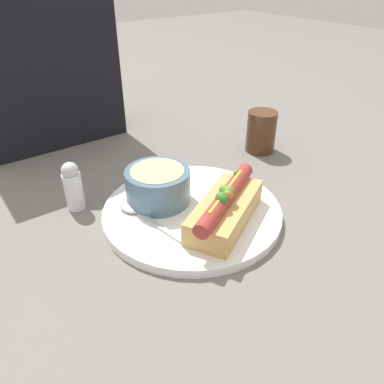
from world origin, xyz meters
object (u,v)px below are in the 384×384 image
salt_shaker (73,186)px  seated_diner (33,39)px  hot_dog (225,208)px  spoon (137,211)px  soup_bowl (158,184)px  drinking_glass (261,132)px

salt_shaker → seated_diner: 0.36m
hot_dog → salt_shaker: bearing=101.6°
spoon → seated_diner: 0.44m
hot_dog → soup_bowl: 0.12m
spoon → drinking_glass: size_ratio=1.67×
salt_shaker → soup_bowl: bearing=-36.5°
soup_bowl → spoon: bearing=-166.3°
soup_bowl → drinking_glass: size_ratio=1.21×
soup_bowl → drinking_glass: drinking_glass is taller
spoon → drinking_glass: bearing=-87.7°
spoon → salt_shaker: bearing=24.8°
salt_shaker → hot_dog: bearing=-50.0°
spoon → drinking_glass: drinking_glass is taller
hot_dog → seated_diner: 0.53m
soup_bowl → seated_diner: seated_diner is taller
hot_dog → seated_diner: seated_diner is taller
hot_dog → spoon: (-0.10, 0.10, -0.02)m
drinking_glass → seated_diner: (-0.34, 0.33, 0.17)m
hot_dog → seated_diner: (-0.10, 0.50, 0.18)m
spoon → soup_bowl: bearing=-85.4°
salt_shaker → seated_diner: size_ratio=0.17×
spoon → salt_shaker: salt_shaker is taller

